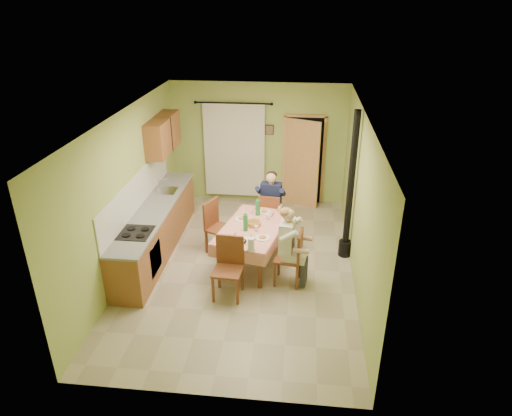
# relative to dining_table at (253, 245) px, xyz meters

# --- Properties ---
(floor) EXTENTS (4.00, 6.00, 0.01)m
(floor) POSITION_rel_dining_table_xyz_m (-0.19, -0.14, -0.38)
(floor) COLOR tan
(floor) RESTS_ON ground
(room_shell) EXTENTS (4.04, 6.04, 2.82)m
(room_shell) POSITION_rel_dining_table_xyz_m (-0.19, -0.14, 1.44)
(room_shell) COLOR #A2B75E
(room_shell) RESTS_ON ground
(kitchen_run) EXTENTS (0.64, 3.64, 1.56)m
(kitchen_run) POSITION_rel_dining_table_xyz_m (-1.89, 0.26, 0.10)
(kitchen_run) COLOR brown
(kitchen_run) RESTS_ON ground
(upper_cabinets) EXTENTS (0.35, 1.40, 0.70)m
(upper_cabinets) POSITION_rel_dining_table_xyz_m (-2.01, 1.56, 1.57)
(upper_cabinets) COLOR brown
(upper_cabinets) RESTS_ON room_shell
(curtain) EXTENTS (1.70, 0.07, 2.22)m
(curtain) POSITION_rel_dining_table_xyz_m (-0.74, 2.76, 0.88)
(curtain) COLOR black
(curtain) RESTS_ON ground
(doorway) EXTENTS (0.96, 0.38, 2.15)m
(doorway) POSITION_rel_dining_table_xyz_m (0.84, 2.76, 0.67)
(doorway) COLOR black
(doorway) RESTS_ON ground
(dining_table) EXTENTS (1.36, 1.87, 0.76)m
(dining_table) POSITION_rel_dining_table_xyz_m (0.00, 0.00, 0.00)
(dining_table) COLOR #DD8879
(dining_table) RESTS_ON ground
(tableware) EXTENTS (0.70, 1.62, 0.33)m
(tableware) POSITION_rel_dining_table_xyz_m (-0.00, -0.10, 0.45)
(tableware) COLOR white
(tableware) RESTS_ON dining_table
(chair_far) EXTENTS (0.47, 0.47, 0.98)m
(chair_far) POSITION_rel_dining_table_xyz_m (0.24, 1.01, -0.09)
(chair_far) COLOR brown
(chair_far) RESTS_ON ground
(chair_near) EXTENTS (0.49, 0.49, 1.03)m
(chair_near) POSITION_rel_dining_table_xyz_m (-0.29, -1.04, -0.09)
(chair_near) COLOR brown
(chair_near) RESTS_ON ground
(chair_right) EXTENTS (0.49, 0.49, 1.00)m
(chair_right) POSITION_rel_dining_table_xyz_m (0.68, -0.56, -0.09)
(chair_right) COLOR brown
(chair_right) RESTS_ON ground
(chair_left) EXTENTS (0.61, 0.61, 1.02)m
(chair_left) POSITION_rel_dining_table_xyz_m (-0.68, 0.37, -0.09)
(chair_left) COLOR brown
(chair_left) RESTS_ON ground
(man_far) EXTENTS (0.61, 0.50, 1.39)m
(man_far) POSITION_rel_dining_table_xyz_m (0.24, 1.02, 0.50)
(man_far) COLOR #141938
(man_far) RESTS_ON chair_far
(man_right) EXTENTS (0.51, 0.61, 1.39)m
(man_right) POSITION_rel_dining_table_xyz_m (0.66, -0.55, 0.50)
(man_right) COLOR silver
(man_right) RESTS_ON chair_right
(stove_flue) EXTENTS (0.24, 0.24, 2.80)m
(stove_flue) POSITION_rel_dining_table_xyz_m (1.71, 0.46, 0.64)
(stove_flue) COLOR black
(stove_flue) RESTS_ON ground
(picture_back) EXTENTS (0.19, 0.03, 0.23)m
(picture_back) POSITION_rel_dining_table_xyz_m (0.06, 2.83, 1.37)
(picture_back) COLOR black
(picture_back) RESTS_ON room_shell
(picture_right) EXTENTS (0.03, 0.31, 0.21)m
(picture_right) POSITION_rel_dining_table_xyz_m (1.78, 1.06, 1.47)
(picture_right) COLOR brown
(picture_right) RESTS_ON room_shell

